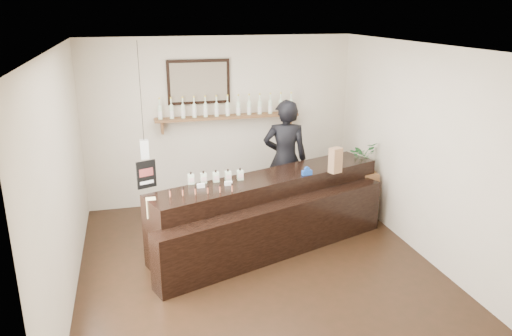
% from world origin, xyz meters
% --- Properties ---
extents(ground, '(5.00, 5.00, 0.00)m').
position_xyz_m(ground, '(0.00, 0.00, 0.00)').
color(ground, black).
rests_on(ground, ground).
extents(room_shell, '(5.00, 5.00, 5.00)m').
position_xyz_m(room_shell, '(0.00, 0.00, 1.70)').
color(room_shell, beige).
rests_on(room_shell, ground).
extents(back_wall_decor, '(2.66, 0.96, 1.69)m').
position_xyz_m(back_wall_decor, '(-0.14, 2.37, 1.75)').
color(back_wall_decor, brown).
rests_on(back_wall_decor, ground).
extents(counter, '(3.55, 2.11, 1.16)m').
position_xyz_m(counter, '(0.34, 0.57, 0.47)').
color(counter, black).
rests_on(counter, ground).
extents(promo_sign, '(0.25, 0.12, 0.37)m').
position_xyz_m(promo_sign, '(-1.32, 0.64, 1.17)').
color(promo_sign, black).
rests_on(promo_sign, counter).
extents(paper_bag, '(0.20, 0.17, 0.36)m').
position_xyz_m(paper_bag, '(1.30, 0.62, 1.17)').
color(paper_bag, '#A5734F').
rests_on(paper_bag, counter).
extents(tape_dispenser, '(0.15, 0.07, 0.12)m').
position_xyz_m(tape_dispenser, '(0.87, 0.62, 1.04)').
color(tape_dispenser, '#1742A2').
rests_on(tape_dispenser, counter).
extents(side_cabinet, '(0.43, 0.56, 0.78)m').
position_xyz_m(side_cabinet, '(2.00, 1.21, 0.39)').
color(side_cabinet, brown).
rests_on(side_cabinet, ground).
extents(potted_plant, '(0.51, 0.48, 0.45)m').
position_xyz_m(potted_plant, '(2.00, 1.21, 1.01)').
color(potted_plant, '#29672E').
rests_on(potted_plant, side_cabinet).
extents(shopkeeper, '(0.88, 0.68, 2.15)m').
position_xyz_m(shopkeeper, '(0.85, 1.55, 1.07)').
color(shopkeeper, black).
rests_on(shopkeeper, ground).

